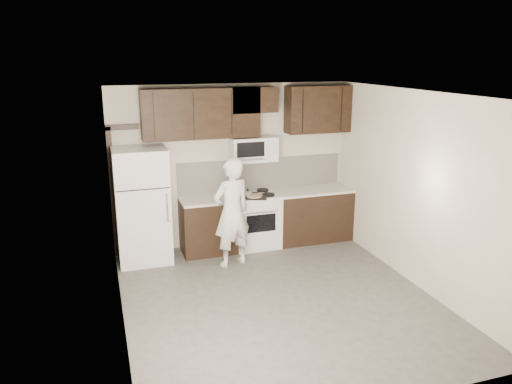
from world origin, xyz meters
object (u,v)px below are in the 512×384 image
stove (255,220)px  person (232,212)px  microwave (253,149)px  refrigerator (142,206)px

stove → person: size_ratio=0.56×
microwave → person: microwave is taller
refrigerator → person: (1.27, -0.59, -0.05)m
refrigerator → stove: bearing=1.5°
stove → person: (-0.58, -0.64, 0.38)m
microwave → refrigerator: (-1.85, -0.17, -0.75)m
refrigerator → microwave: bearing=5.1°
microwave → stove: bearing=-89.9°
microwave → refrigerator: 2.00m
stove → person: 0.95m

